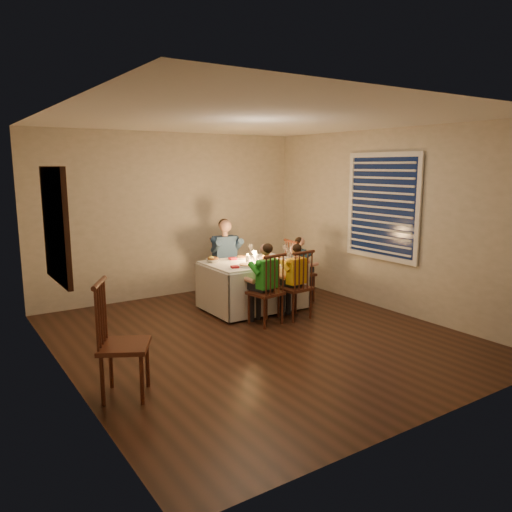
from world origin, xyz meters
TOP-DOWN VIEW (x-y plane):
  - ground at (0.00, 0.00)m, footprint 5.00×5.00m
  - wall_left at (-2.25, 0.00)m, footprint 0.02×5.00m
  - wall_right at (2.25, 0.00)m, footprint 0.02×5.00m
  - wall_back at (0.00, 2.50)m, footprint 4.50×0.02m
  - ceiling at (0.00, 0.00)m, footprint 5.00×5.00m
  - dining_table at (0.61, 1.07)m, footprint 1.37×0.99m
  - chair_adult at (0.60, 1.82)m, footprint 0.43×0.42m
  - chair_near_left at (0.36, 0.37)m, footprint 0.45×0.43m
  - chair_near_right at (0.85, 0.37)m, footprint 0.42×0.41m
  - chair_end at (1.49, 1.06)m, footprint 0.42×0.43m
  - chair_extra at (-1.90, -0.66)m, footprint 0.59×0.60m
  - adult at (0.60, 1.82)m, footprint 0.50×0.47m
  - child_green at (0.36, 0.37)m, footprint 0.41×0.39m
  - child_yellow at (0.85, 0.37)m, footprint 0.36×0.34m
  - child_teal at (1.49, 1.06)m, footprint 0.32×0.34m
  - setting_adult at (0.63, 1.36)m, footprint 0.26×0.26m
  - setting_green at (0.35, 0.82)m, footprint 0.26×0.26m
  - setting_yellow at (0.89, 0.76)m, footprint 0.26×0.26m
  - setting_teal at (1.07, 1.08)m, footprint 0.26×0.26m
  - candle_left at (0.53, 1.07)m, footprint 0.06×0.06m
  - candle_right at (0.68, 1.07)m, footprint 0.06×0.06m
  - squash at (0.09, 1.36)m, footprint 0.09×0.09m
  - orange_fruit at (0.87, 1.12)m, footprint 0.08×0.08m
  - serving_bowl at (0.11, 1.34)m, footprint 0.22×0.22m
  - wall_mirror at (-2.22, 0.30)m, footprint 0.06×0.95m
  - window_blinds at (2.21, 0.10)m, footprint 0.07×1.34m

SIDE VIEW (x-z plane):
  - ground at x=0.00m, z-range 0.00..0.00m
  - chair_adult at x=0.60m, z-range -0.48..0.48m
  - chair_near_left at x=0.36m, z-range -0.48..0.48m
  - chair_near_right at x=0.85m, z-range -0.48..0.48m
  - chair_end at x=1.49m, z-range -0.48..0.48m
  - chair_extra at x=-1.90m, z-range -0.54..0.54m
  - adult at x=0.60m, z-range -0.63..0.63m
  - child_green at x=0.36m, z-range -0.55..0.55m
  - child_yellow at x=0.85m, z-range -0.52..0.52m
  - child_teal at x=1.49m, z-range -0.50..0.50m
  - dining_table at x=0.61m, z-range 0.17..0.84m
  - setting_adult at x=0.63m, z-range 0.71..0.73m
  - setting_green at x=0.35m, z-range 0.71..0.73m
  - setting_yellow at x=0.89m, z-range 0.71..0.73m
  - setting_teal at x=1.07m, z-range 0.71..0.73m
  - serving_bowl at x=0.11m, z-range 0.71..0.76m
  - orange_fruit at x=0.87m, z-range 0.71..0.79m
  - squash at x=0.09m, z-range 0.71..0.80m
  - candle_left at x=0.53m, z-range 0.71..0.81m
  - candle_right at x=0.68m, z-range 0.71..0.81m
  - wall_left at x=-2.25m, z-range 0.00..2.60m
  - wall_right at x=2.25m, z-range 0.00..2.60m
  - wall_back at x=0.00m, z-range 0.00..2.60m
  - wall_mirror at x=-2.22m, z-range 0.92..2.08m
  - window_blinds at x=2.21m, z-range 0.73..2.27m
  - ceiling at x=0.00m, z-range 2.60..2.60m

